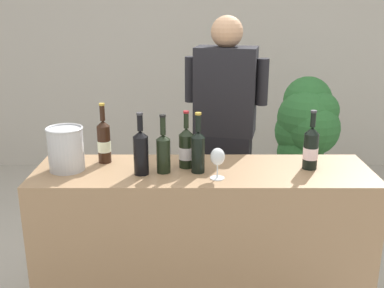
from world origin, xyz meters
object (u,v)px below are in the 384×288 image
wine_bottle_5 (200,150)px  wine_glass (219,158)px  ice_bucket (67,148)px  wine_bottle_0 (312,148)px  wine_bottle_2 (165,151)px  person_server (226,145)px  wine_bottle_1 (106,141)px  wine_bottle_3 (142,151)px  potted_shrub (308,128)px  wine_bottle_4 (188,148)px

wine_bottle_5 → wine_glass: 0.14m
wine_glass → ice_bucket: size_ratio=0.69×
wine_bottle_0 → wine_bottle_5: (-0.63, -0.06, 0.01)m
wine_bottle_2 → person_server: (0.38, 0.69, -0.18)m
wine_bottle_0 → wine_bottle_2: size_ratio=1.03×
wine_bottle_2 → ice_bucket: wine_bottle_2 is taller
wine_bottle_2 → ice_bucket: (-0.54, 0.04, 0.00)m
wine_bottle_1 → wine_glass: size_ratio=2.08×
wine_bottle_3 → potted_shrub: wine_bottle_3 is taller
wine_glass → ice_bucket: ice_bucket is taller
ice_bucket → wine_bottle_0: bearing=0.8°
wine_bottle_0 → wine_bottle_3: (-0.93, -0.09, 0.01)m
wine_bottle_2 → wine_bottle_3: wine_bottle_3 is taller
wine_bottle_4 → wine_bottle_5: wine_bottle_5 is taller
wine_bottle_1 → potted_shrub: (1.47, 1.19, -0.25)m
wine_glass → wine_bottle_3: bearing=171.0°
wine_bottle_4 → wine_glass: wine_bottle_4 is taller
wine_bottle_1 → potted_shrub: size_ratio=0.29×
wine_bottle_4 → potted_shrub: size_ratio=0.27×
wine_bottle_1 → wine_bottle_2: 0.39m
wine_bottle_3 → wine_bottle_5: size_ratio=1.02×
wine_glass → potted_shrub: potted_shrub is taller
wine_bottle_0 → wine_bottle_2: bearing=-175.9°
wine_bottle_1 → wine_bottle_3: bearing=-39.3°
wine_bottle_2 → potted_shrub: size_ratio=0.27×
wine_bottle_3 → person_server: person_server is taller
wine_bottle_4 → ice_bucket: 0.66m
ice_bucket → potted_shrub: 2.13m
wine_glass → person_server: (0.09, 0.78, -0.18)m
wine_bottle_3 → potted_shrub: bearing=48.1°
potted_shrub → wine_glass: bearing=-119.9°
wine_bottle_0 → ice_bucket: size_ratio=1.37×
wine_bottle_5 → potted_shrub: wine_bottle_5 is taller
wine_bottle_1 → wine_bottle_5: wine_bottle_1 is taller
wine_bottle_2 → potted_shrub: 1.78m
wine_bottle_3 → potted_shrub: 1.88m
wine_bottle_3 → wine_bottle_0: bearing=5.3°
person_server → wine_glass: bearing=-96.8°
wine_bottle_1 → person_server: 0.92m
wine_bottle_2 → potted_shrub: (1.12, 1.35, -0.24)m
wine_glass → wine_bottle_4: bearing=133.5°
wine_bottle_0 → person_server: 0.79m
wine_bottle_2 → wine_bottle_4: bearing=33.7°
wine_bottle_4 → ice_bucket: bearing=-176.2°
wine_bottle_4 → person_server: (0.26, 0.61, -0.17)m
wine_bottle_5 → wine_glass: (0.10, -0.09, -0.01)m
wine_bottle_1 → ice_bucket: size_ratio=1.43×
wine_bottle_2 → wine_bottle_4: (0.12, 0.08, -0.01)m
wine_bottle_4 → wine_bottle_0: bearing=-2.0°
wine_bottle_5 → potted_shrub: size_ratio=0.28×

